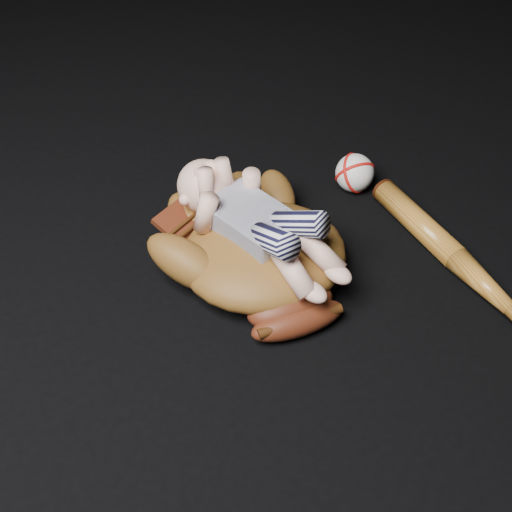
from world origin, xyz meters
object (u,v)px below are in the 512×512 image
Objects in this scene: baseball_glove at (264,248)px; newborn_baby at (263,222)px; baseball at (355,173)px; baseball_bat at (467,269)px.

newborn_baby is (0.00, 0.00, 0.06)m from baseball_glove.
newborn_baby reaches higher than baseball.
baseball is at bearing 30.72° from baseball_glove.
baseball is (-0.01, 0.31, 0.02)m from baseball_bat.
baseball_bat is 0.31m from baseball.
baseball_glove is at bearing 146.64° from baseball_bat.
newborn_baby is 0.32m from baseball.
baseball_bat is (0.30, -0.20, -0.04)m from baseball_glove.
newborn_baby is at bearing 146.17° from baseball_bat.
baseball is (0.29, 0.11, -0.08)m from newborn_baby.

